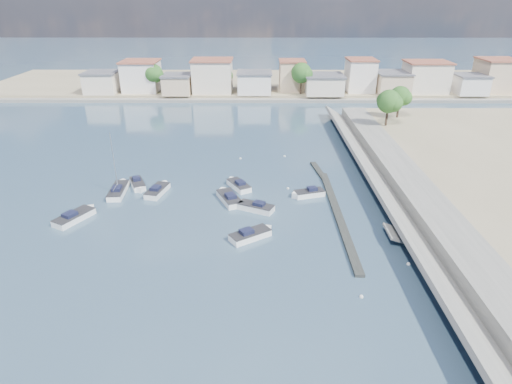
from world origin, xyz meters
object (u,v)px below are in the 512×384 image
motorboat_a (229,198)px  motorboat_c (254,207)px  motorboat_e (76,217)px  motorboat_h (252,235)px  motorboat_g (138,185)px  sailboat (119,190)px  motorboat_b (158,190)px  motorboat_f (238,185)px  motorboat_d (308,194)px

motorboat_a → motorboat_c: (3.46, -2.71, 0.00)m
motorboat_a → motorboat_e: size_ratio=1.03×
motorboat_h → motorboat_e: bearing=168.9°
motorboat_g → sailboat: 2.90m
motorboat_b → motorboat_g: bearing=149.9°
motorboat_b → sailboat: 5.54m
motorboat_f → motorboat_h: bearing=-81.0°
motorboat_f → sailboat: size_ratio=0.53×
motorboat_c → motorboat_h: size_ratio=1.01×
motorboat_d → motorboat_f: (-9.69, 2.85, 0.00)m
motorboat_b → motorboat_e: (-8.54, -7.74, 0.00)m
motorboat_b → sailboat: bearing=179.7°
motorboat_d → motorboat_h: size_ratio=0.93×
motorboat_b → motorboat_h: (13.28, -12.02, 0.00)m
motorboat_c → motorboat_g: bearing=157.3°
motorboat_d → motorboat_e: (-29.32, -6.70, 0.00)m
motorboat_a → motorboat_d: same height
motorboat_a → motorboat_f: (1.09, 4.21, -0.00)m
motorboat_e → motorboat_g: 10.98m
motorboat_f → sailboat: bearing=-173.9°
motorboat_c → motorboat_e: (-22.00, -2.63, -0.00)m
motorboat_d → motorboat_b: bearing=177.1°
sailboat → motorboat_b: bearing=-0.3°
motorboat_b → motorboat_h: same height
motorboat_g → motorboat_b: bearing=-30.1°
motorboat_b → motorboat_c: (13.46, -5.11, 0.00)m
motorboat_a → sailboat: bearing=171.1°
motorboat_f → motorboat_g: same height
motorboat_c → sailboat: (-19.01, 5.14, 0.04)m
motorboat_c → motorboat_e: 22.16m
motorboat_c → motorboat_d: same height
motorboat_a → motorboat_h: 10.16m
motorboat_h → sailboat: sailboat is taller
motorboat_g → motorboat_h: bearing=-40.0°
motorboat_f → motorboat_d: bearing=-16.4°
motorboat_a → motorboat_d: size_ratio=1.22×
motorboat_f → motorboat_g: (-14.46, 0.14, 0.00)m
motorboat_f → sailboat: sailboat is taller
motorboat_c → motorboat_g: 18.25m
motorboat_b → motorboat_h: bearing=-42.1°
motorboat_e → motorboat_g: (5.17, 9.69, 0.00)m
motorboat_e → motorboat_f: (19.63, 9.55, -0.00)m
motorboat_g → motorboat_h: 21.72m
motorboat_c → motorboat_a: bearing=142.0°
motorboat_b → motorboat_f: 11.24m
motorboat_e → motorboat_h: 22.23m
motorboat_a → motorboat_h: size_ratio=1.14×
motorboat_a → sailboat: (-15.54, 2.43, 0.04)m
motorboat_d → motorboat_h: same height
motorboat_e → motorboat_h: (21.82, -4.27, 0.00)m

